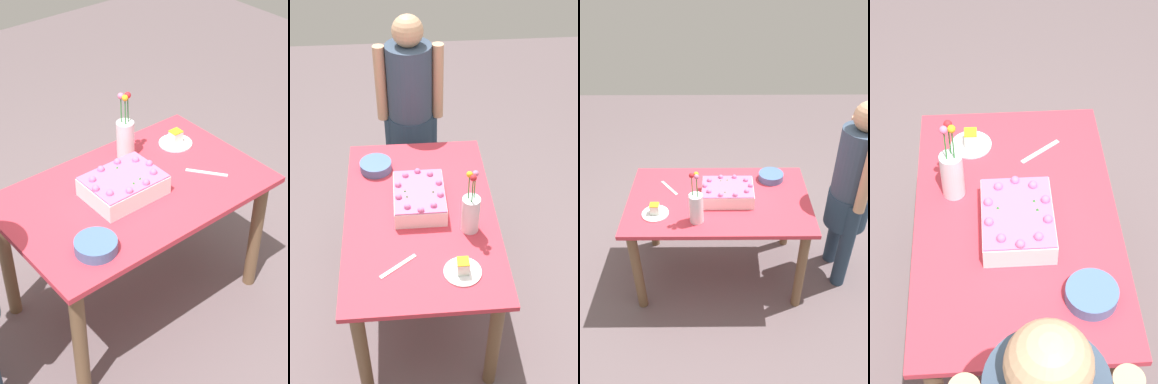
# 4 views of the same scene
# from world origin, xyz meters

# --- Properties ---
(ground_plane) EXTENTS (8.00, 8.00, 0.00)m
(ground_plane) POSITION_xyz_m (0.00, 0.00, 0.00)
(ground_plane) COLOR #665659
(dining_table) EXTENTS (1.32, 0.82, 0.76)m
(dining_table) POSITION_xyz_m (0.00, 0.00, 0.63)
(dining_table) COLOR #CA3545
(dining_table) RESTS_ON ground_plane
(sheet_cake) EXTENTS (0.37, 0.28, 0.13)m
(sheet_cake) POSITION_xyz_m (-0.06, -0.00, 0.82)
(sheet_cake) COLOR white
(sheet_cake) RESTS_ON dining_table
(serving_plate_with_slice) EXTENTS (0.18, 0.18, 0.08)m
(serving_plate_with_slice) POSITION_xyz_m (0.43, 0.18, 0.78)
(serving_plate_with_slice) COLOR white
(serving_plate_with_slice) RESTS_ON dining_table
(cake_knife) EXTENTS (0.15, 0.19, 0.00)m
(cake_knife) POSITION_xyz_m (0.37, -0.13, 0.76)
(cake_knife) COLOR silver
(cake_knife) RESTS_ON dining_table
(flower_vase) EXTENTS (0.09, 0.09, 0.38)m
(flower_vase) POSITION_xyz_m (0.15, 0.25, 0.88)
(flower_vase) COLOR silver
(flower_vase) RESTS_ON dining_table
(fruit_bowl) EXTENTS (0.19, 0.19, 0.06)m
(fruit_bowl) POSITION_xyz_m (-0.40, -0.24, 0.79)
(fruit_bowl) COLOR #48699D
(fruit_bowl) RESTS_ON dining_table
(person_standing) EXTENTS (0.31, 0.45, 1.49)m
(person_standing) POSITION_xyz_m (-0.96, -0.01, 0.85)
(person_standing) COLOR #26394E
(person_standing) RESTS_ON ground_plane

